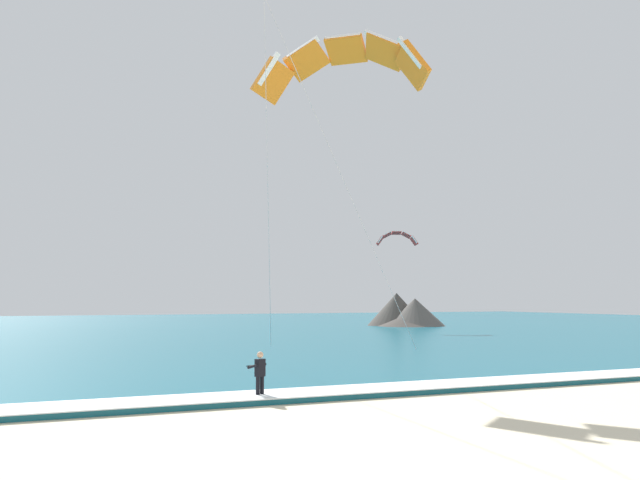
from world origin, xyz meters
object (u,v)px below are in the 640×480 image
(surfboard, at_px, (260,401))
(kite_primary, at_px, (343,61))
(kitesurfer, at_px, (260,374))
(kite_distant, at_px, (397,237))

(surfboard, bearing_deg, kite_primary, 47.73)
(surfboard, distance_m, kite_primary, 18.34)
(kitesurfer, distance_m, kite_primary, 17.58)
(surfboard, distance_m, kite_distant, 50.04)
(surfboard, distance_m, kitesurfer, 0.91)
(kite_primary, xyz_separation_m, kite_distant, (21.80, 32.42, -5.39))
(surfboard, xyz_separation_m, kite_primary, (6.76, 7.44, 15.33))
(kitesurfer, distance_m, kite_distant, 49.86)
(surfboard, height_order, kite_distant, kite_distant)
(kite_primary, bearing_deg, kitesurfer, -132.36)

